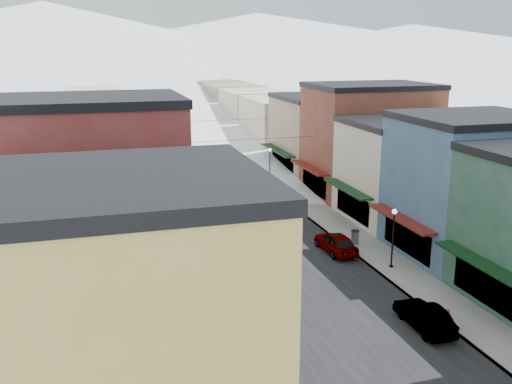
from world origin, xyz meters
TOP-DOWN VIEW (x-y plane):
  - road at (0.00, 60.00)m, footprint 10.00×160.00m
  - sidewalk_left at (-6.60, 60.00)m, footprint 3.20×160.00m
  - sidewalk_right at (6.60, 60.00)m, footprint 3.20×160.00m
  - curb_left at (-5.05, 60.00)m, footprint 0.10×160.00m
  - curb_right at (5.05, 60.00)m, footprint 0.10×160.00m
  - bldg_l_yellow at (-13.19, 4.00)m, footprint 11.30×8.70m
  - bldg_l_cream at (-13.19, 12.50)m, footprint 11.30×8.20m
  - bldg_l_brick_near at (-13.69, 20.50)m, footprint 12.30×8.20m
  - bldg_l_grayblue at (-13.19, 29.00)m, footprint 11.30×9.20m
  - bldg_l_brick_far at (-14.19, 38.00)m, footprint 13.30×9.20m
  - bldg_l_tan at (-13.19, 48.00)m, footprint 11.30×11.20m
  - bldg_r_blue at (13.19, 21.00)m, footprint 11.30×9.20m
  - bldg_r_cream at (13.69, 30.00)m, footprint 12.30×9.20m
  - bldg_r_brick_far at (14.19, 39.00)m, footprint 13.30×9.20m
  - bldg_r_tan at (13.19, 49.00)m, footprint 11.30×11.20m
  - distant_blocks at (0.00, 83.00)m, footprint 34.00×55.00m
  - mountain_ridge at (-19.47, 277.18)m, footprint 670.00×340.00m
  - overhead_cables at (0.00, 47.50)m, footprint 16.40×15.04m
  - car_silver_sedan at (-3.50, 18.38)m, footprint 1.99×4.35m
  - car_dark_hatch at (-3.95, 37.73)m, footprint 2.14×4.74m
  - car_silver_wagon at (-4.30, 46.67)m, footprint 2.65×5.45m
  - car_green_sedan at (3.69, 11.43)m, footprint 1.61×4.42m
  - car_gray_suv at (3.88, 23.81)m, footprint 2.07×4.74m
  - car_black_sedan at (3.50, 44.32)m, footprint 2.90×5.94m
  - car_lane_silver at (-1.60, 49.97)m, footprint 2.13×4.24m
  - car_lane_white at (1.96, 63.36)m, footprint 3.15×6.32m
  - fire_hydrant at (5.20, 11.47)m, footprint 0.45×0.34m
  - trash_can at (5.95, 24.77)m, footprint 0.64×0.64m
  - streetlamp_near at (6.28, 19.66)m, footprint 0.35×0.35m
  - streetlamp_far at (5.20, 44.48)m, footprint 0.35×0.35m
  - snow_pile_near at (-4.88, 13.50)m, footprint 2.33×2.63m
  - snow_pile_mid at (-4.88, 28.24)m, footprint 2.31×2.62m
  - snow_pile_far at (-4.88, 44.26)m, footprint 2.31×2.62m

SIDE VIEW (x-z plane):
  - road at x=0.00m, z-range 0.00..0.01m
  - sidewalk_left at x=-6.60m, z-range 0.00..0.15m
  - sidewalk_right at x=6.60m, z-range 0.00..0.15m
  - curb_left at x=-5.05m, z-range 0.00..0.15m
  - curb_right at x=5.05m, z-range 0.00..0.15m
  - snow_pile_mid at x=-4.88m, z-range -0.02..0.95m
  - snow_pile_far at x=-4.88m, z-range -0.02..0.96m
  - snow_pile_near at x=-4.88m, z-range -0.02..0.96m
  - fire_hydrant at x=5.20m, z-range 0.12..0.89m
  - car_lane_silver at x=-1.60m, z-range 0.00..1.39m
  - trash_can at x=5.95m, z-range 0.16..1.24m
  - car_silver_sedan at x=-3.50m, z-range 0.00..1.44m
  - car_green_sedan at x=3.69m, z-range 0.00..1.45m
  - car_dark_hatch at x=-3.95m, z-range 0.00..1.51m
  - car_silver_wagon at x=-4.30m, z-range 0.00..1.53m
  - car_gray_suv at x=3.88m, z-range 0.00..1.59m
  - car_black_sedan at x=3.50m, z-range 0.00..1.66m
  - car_lane_white at x=1.96m, z-range 0.00..1.72m
  - streetlamp_far at x=5.20m, z-range 0.70..4.91m
  - streetlamp_near at x=6.28m, z-range 0.70..4.94m
  - distant_blocks at x=0.00m, z-range 0.00..8.00m
  - bldg_r_cream at x=13.69m, z-range 0.01..9.01m
  - bldg_l_grayblue at x=-13.19m, z-range 0.01..9.01m
  - bldg_r_tan at x=13.19m, z-range 0.01..9.51m
  - bldg_l_cream at x=-13.19m, z-range 0.01..9.51m
  - bldg_l_tan at x=-13.19m, z-range 0.01..10.01m
  - bldg_r_blue at x=13.19m, z-range 0.01..10.51m
  - bldg_l_brick_far at x=-14.19m, z-range 0.01..11.01m
  - bldg_r_brick_far at x=14.19m, z-range 0.01..11.51m
  - bldg_l_yellow at x=-13.19m, z-range 0.01..11.51m
  - overhead_cables at x=0.00m, z-range 6.18..6.22m
  - bldg_l_brick_near at x=-13.69m, z-range 0.01..12.51m
  - mountain_ridge at x=-19.47m, z-range -2.64..31.36m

